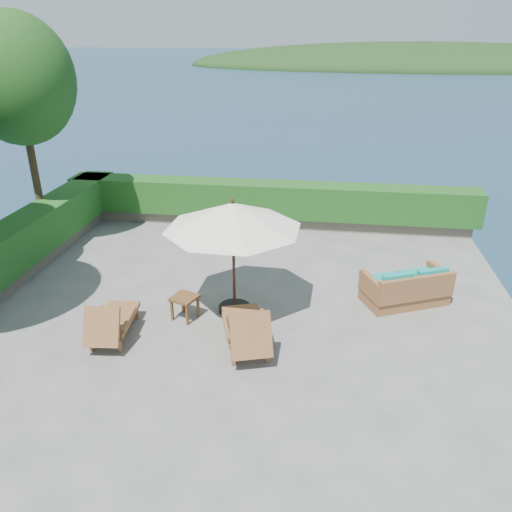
# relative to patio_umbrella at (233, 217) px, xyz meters

# --- Properties ---
(ground) EXTENTS (12.00, 12.00, 0.00)m
(ground) POSITION_rel_patio_umbrella_xyz_m (0.10, -0.32, -2.14)
(ground) COLOR gray
(ground) RESTS_ON ground
(foundation) EXTENTS (12.00, 12.00, 3.00)m
(foundation) POSITION_rel_patio_umbrella_xyz_m (0.10, -0.32, -3.69)
(foundation) COLOR #504940
(foundation) RESTS_ON ocean
(ocean) EXTENTS (600.00, 600.00, 0.00)m
(ocean) POSITION_rel_patio_umbrella_xyz_m (0.10, -0.32, -5.14)
(ocean) COLOR #152744
(ocean) RESTS_ON ground
(offshore_island) EXTENTS (126.00, 57.60, 12.60)m
(offshore_island) POSITION_rel_patio_umbrella_xyz_m (25.10, 139.68, -5.14)
(offshore_island) COLOR black
(offshore_island) RESTS_ON ocean
(planter_wall_far) EXTENTS (12.00, 0.60, 0.36)m
(planter_wall_far) POSITION_rel_patio_umbrella_xyz_m (0.10, 5.28, -1.96)
(planter_wall_far) COLOR #665F52
(planter_wall_far) RESTS_ON ground
(hedge_far) EXTENTS (12.40, 0.90, 1.00)m
(hedge_far) POSITION_rel_patio_umbrella_xyz_m (0.10, 5.28, -1.29)
(hedge_far) COLOR #1A3E11
(hedge_far) RESTS_ON planter_wall_far
(tree_far) EXTENTS (2.80, 2.80, 6.03)m
(tree_far) POSITION_rel_patio_umbrella_xyz_m (-5.90, 2.88, 2.26)
(tree_far) COLOR #423019
(tree_far) RESTS_ON ground
(patio_umbrella) EXTENTS (3.75, 3.75, 2.53)m
(patio_umbrella) POSITION_rel_patio_umbrella_xyz_m (0.00, 0.00, 0.00)
(patio_umbrella) COLOR black
(patio_umbrella) RESTS_ON ground
(lounge_left) EXTENTS (0.81, 1.66, 0.93)m
(lounge_left) POSITION_rel_patio_umbrella_xyz_m (-2.16, -1.40, -1.75)
(lounge_left) COLOR #935835
(lounge_left) RESTS_ON ground
(lounge_right) EXTENTS (1.23, 1.92, 1.03)m
(lounge_right) POSITION_rel_patio_umbrella_xyz_m (0.48, -1.35, -1.71)
(lounge_right) COLOR #935835
(lounge_right) RESTS_ON ground
(side_table) EXTENTS (0.63, 0.63, 0.52)m
(side_table) POSITION_rel_patio_umbrella_xyz_m (-0.96, -0.47, -1.71)
(side_table) COLOR brown
(side_table) RESTS_ON ground
(wicker_loveseat) EXTENTS (2.03, 1.59, 0.89)m
(wicker_loveseat) POSITION_rel_patio_umbrella_xyz_m (3.68, 0.85, -1.79)
(wicker_loveseat) COLOR #935835
(wicker_loveseat) RESTS_ON ground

